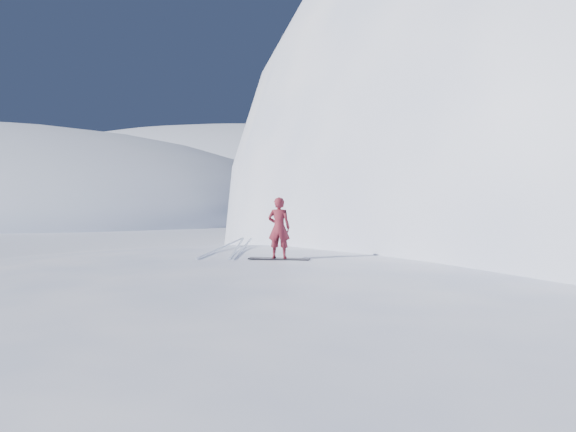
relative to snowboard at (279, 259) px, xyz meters
name	(u,v)px	position (x,y,z in m)	size (l,w,h in m)	color
ground	(222,388)	(-0.44, -3.16, -2.41)	(400.00, 400.00, 0.00)	white
near_ridge	(298,352)	(0.56, -0.16, -2.41)	(36.00, 28.00, 4.80)	white
peak_shoulder	(540,270)	(9.56, 16.84, -2.41)	(28.00, 24.00, 18.00)	white
far_ridge_c	(227,206)	(-40.44, 106.84, -2.41)	(140.00, 90.00, 36.00)	white
wind_bumps	(231,357)	(-1.00, -1.04, -2.41)	(16.00, 14.40, 1.00)	white
snowboard	(279,259)	(0.00, 0.00, 0.00)	(1.64, 0.31, 0.03)	black
snowboarder	(279,228)	(0.00, 0.00, 0.83)	(0.59, 0.39, 1.62)	maroon
board_tracks	(235,246)	(-2.14, 2.59, 0.01)	(1.76, 5.97, 0.04)	silver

